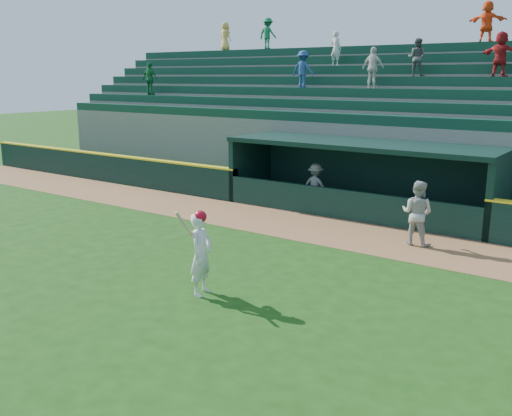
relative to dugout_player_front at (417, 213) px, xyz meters
name	(u,v)px	position (x,y,z in m)	size (l,w,h in m)	color
ground	(218,272)	(-3.05, -5.05, -0.92)	(120.00, 120.00, 0.00)	#184010
warning_track	(318,229)	(-3.05, -0.15, -0.91)	(40.00, 3.00, 0.01)	brown
field_wall_left	(100,167)	(-15.30, 1.50, -0.32)	(15.50, 0.30, 1.20)	black
wall_stripe_left	(99,154)	(-15.30, 1.50, 0.31)	(15.50, 0.32, 0.06)	yellow
dugout_player_front	(417,213)	(0.00, 0.00, 0.00)	(0.89, 0.69, 1.83)	#AAAAA5
dugout_player_inside	(316,186)	(-4.66, 2.47, -0.12)	(1.03, 0.59, 1.59)	#9E9E99
dugout	(363,173)	(-3.05, 2.95, 0.44)	(9.40, 2.80, 2.46)	slate
stands	(413,132)	(-3.05, 7.52, 1.49)	(34.50, 6.26, 7.55)	slate
batter_at_plate	(201,253)	(-2.44, -6.33, 0.02)	(0.62, 0.81, 1.89)	silver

